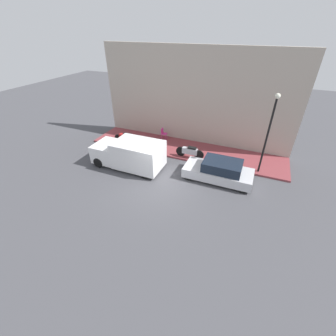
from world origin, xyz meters
name	(u,v)px	position (x,y,z in m)	size (l,w,h in m)	color
ground_plane	(158,186)	(0.00, 0.00, 0.00)	(60.00, 60.00, 0.00)	#47474C
sidewalk	(185,149)	(4.88, 0.00, 0.06)	(3.05, 14.57, 0.13)	brown
building_facade	(194,98)	(6.56, 0.00, 3.50)	(0.30, 14.57, 7.01)	#B2A899
parked_car	(219,171)	(2.06, -3.15, 0.62)	(1.76, 4.09, 1.31)	silver
delivery_van	(129,154)	(1.30, 2.65, 0.95)	(2.05, 4.70, 1.86)	white
scooter_silver	(190,152)	(3.75, -0.75, 0.59)	(0.30, 2.01, 0.83)	#B7B7BF
motorcycle_red	(126,138)	(4.04, 4.58, 0.57)	(0.30, 2.13, 0.81)	#B21E1E
streetlamp	(270,127)	(3.75, -5.37, 3.15)	(0.30, 0.30, 4.91)	black
cafe_chair	(163,133)	(5.78, 2.16, 0.67)	(0.40, 0.40, 0.94)	#D8338C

